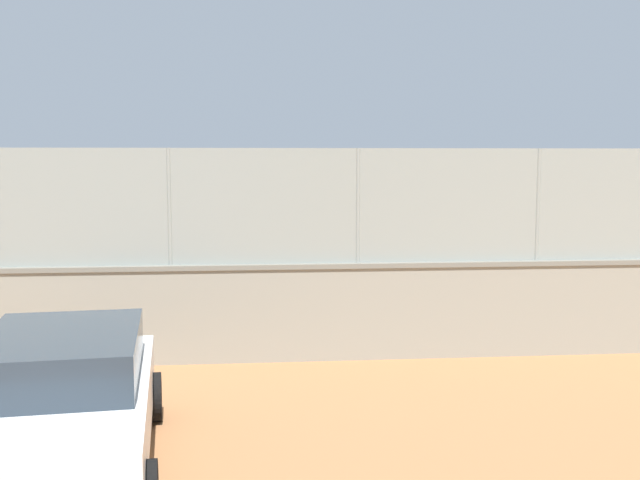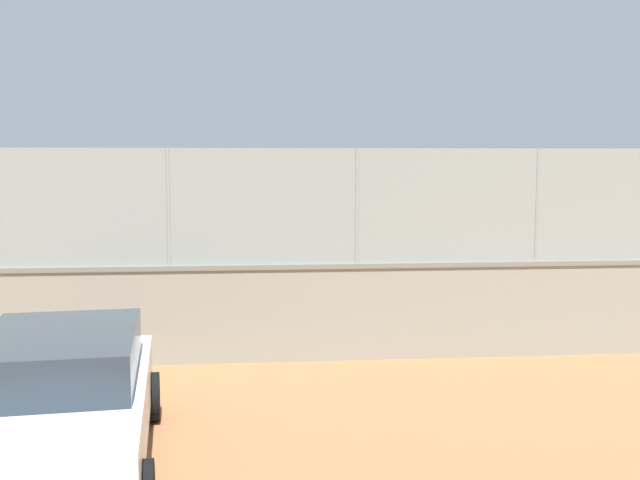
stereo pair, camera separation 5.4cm
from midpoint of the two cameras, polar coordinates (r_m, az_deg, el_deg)
name	(u,v)px [view 2 (the right image)]	position (r m, az deg, el deg)	size (l,w,h in m)	color
ground_plane	(328,262)	(24.44, 0.68, -1.66)	(260.00, 260.00, 0.00)	#A36B42
perimeter_wall	(356,310)	(12.52, 2.90, -5.37)	(31.11, 0.68, 1.62)	gray
fence_panel_on_wall	(357,206)	(12.29, 2.95, 2.62)	(30.56, 0.43, 1.88)	gray
player_foreground_swinging	(345,231)	(24.10, 2.00, 0.68)	(1.30, 0.79, 1.73)	black
player_at_service_line	(411,270)	(16.23, 7.01, -2.25)	(0.83, 0.71, 1.63)	black
player_baseline_waiting	(202,231)	(26.07, -8.92, 0.71)	(1.22, 0.69, 1.51)	navy
sports_ball	(314,230)	(22.99, -0.43, 0.78)	(0.14, 0.14, 0.14)	#3399D8
courtside_bench	(87,318)	(14.24, -17.24, -5.70)	(1.60, 0.40, 0.87)	brown
parked_car_white	(59,399)	(8.60, -19.07, -11.39)	(2.33, 4.33, 1.47)	white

